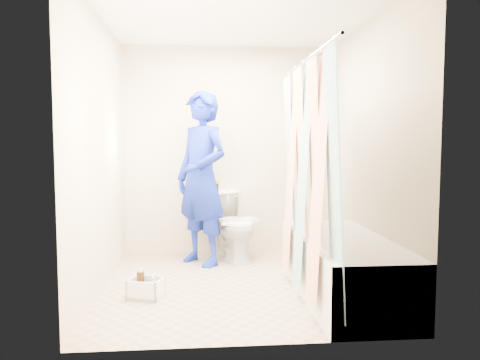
{
  "coord_description": "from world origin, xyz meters",
  "views": [
    {
      "loc": [
        -0.34,
        -4.17,
        1.29
      ],
      "look_at": [
        0.06,
        0.46,
        0.92
      ],
      "focal_mm": 35.0,
      "sensor_mm": 36.0,
      "label": 1
    }
  ],
  "objects": [
    {
      "name": "tank_internals",
      "position": [
        -0.11,
        1.13,
        0.74
      ],
      "size": [
        0.17,
        0.1,
        0.25
      ],
      "color": "black",
      "rests_on": "toilet"
    },
    {
      "name": "tank_lid",
      "position": [
        0.06,
        0.85,
        0.44
      ],
      "size": [
        0.5,
        0.37,
        0.04
      ],
      "primitive_type": "cube",
      "rotation": [
        0.0,
        0.0,
        0.42
      ],
      "color": "white",
      "rests_on": "toilet"
    },
    {
      "name": "wall_right",
      "position": [
        1.2,
        0.0,
        1.2
      ],
      "size": [
        0.02,
        2.6,
        2.4
      ],
      "primitive_type": "cube",
      "color": "beige",
      "rests_on": "ground"
    },
    {
      "name": "bathtub",
      "position": [
        0.85,
        -0.43,
        0.27
      ],
      "size": [
        0.7,
        1.75,
        0.5
      ],
      "color": "white",
      "rests_on": "ground"
    },
    {
      "name": "cleaning_caddy",
      "position": [
        -0.78,
        -0.31,
        0.08
      ],
      "size": [
        0.32,
        0.29,
        0.21
      ],
      "rotation": [
        0.0,
        0.0,
        -0.31
      ],
      "color": "white",
      "rests_on": "ground"
    },
    {
      "name": "toilet",
      "position": [
        0.01,
        0.96,
        0.38
      ],
      "size": [
        0.69,
        0.85,
        0.75
      ],
      "primitive_type": "imported",
      "rotation": [
        0.0,
        0.0,
        0.42
      ],
      "color": "white",
      "rests_on": "ground"
    },
    {
      "name": "wall_back",
      "position": [
        0.0,
        1.3,
        1.2
      ],
      "size": [
        2.4,
        0.02,
        2.4
      ],
      "primitive_type": "cube",
      "color": "beige",
      "rests_on": "ground"
    },
    {
      "name": "curtain_rod",
      "position": [
        0.52,
        -0.43,
        1.95
      ],
      "size": [
        0.02,
        1.9,
        0.02
      ],
      "primitive_type": "cylinder",
      "rotation": [
        1.57,
        0.0,
        0.0
      ],
      "color": "silver",
      "rests_on": "wall_back"
    },
    {
      "name": "floor",
      "position": [
        0.0,
        0.0,
        0.0
      ],
      "size": [
        2.6,
        2.6,
        0.0
      ],
      "primitive_type": "plane",
      "color": "tan",
      "rests_on": "ground"
    },
    {
      "name": "wall_left",
      "position": [
        -1.2,
        0.0,
        1.2
      ],
      "size": [
        0.02,
        2.6,
        2.4
      ],
      "primitive_type": "cube",
      "color": "beige",
      "rests_on": "ground"
    },
    {
      "name": "shower_curtain",
      "position": [
        0.52,
        -0.43,
        1.02
      ],
      "size": [
        0.06,
        1.75,
        1.8
      ],
      "primitive_type": "cube",
      "color": "white",
      "rests_on": "curtain_rod"
    },
    {
      "name": "wall_front",
      "position": [
        0.0,
        -1.3,
        1.2
      ],
      "size": [
        2.4,
        0.02,
        2.4
      ],
      "primitive_type": "cube",
      "color": "beige",
      "rests_on": "ground"
    },
    {
      "name": "ceiling",
      "position": [
        0.0,
        0.0,
        2.4
      ],
      "size": [
        2.4,
        2.6,
        0.02
      ],
      "primitive_type": "cube",
      "color": "white",
      "rests_on": "wall_back"
    },
    {
      "name": "plumber",
      "position": [
        -0.32,
        0.77,
        0.92
      ],
      "size": [
        0.77,
        0.79,
        1.83
      ],
      "primitive_type": "imported",
      "rotation": [
        0.0,
        0.0,
        -0.83
      ],
      "color": "#1023A0",
      "rests_on": "ground"
    }
  ]
}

